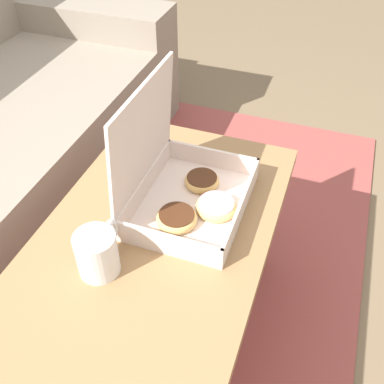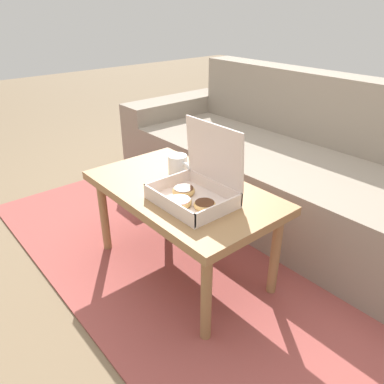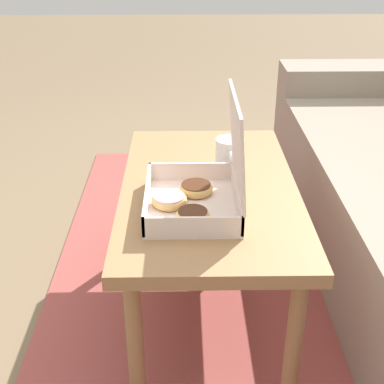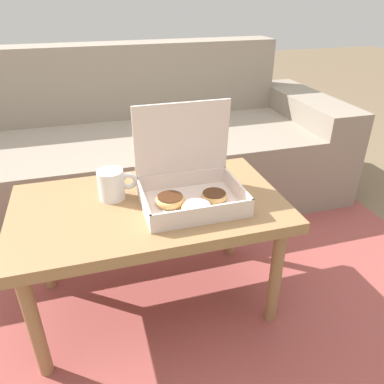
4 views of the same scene
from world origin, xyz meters
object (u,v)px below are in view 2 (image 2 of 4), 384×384
Objects in this scene: couch at (295,172)px; coffee_table at (182,198)px; coffee_mug at (178,166)px; pastry_box at (195,188)px.

coffee_table is at bearing -90.00° from couch.
coffee_mug is at bearing -97.73° from couch.
coffee_table is at bearing 165.87° from pastry_box.
coffee_table is (0.00, -0.90, 0.13)m from couch.
couch is at bearing 82.27° from coffee_mug.
couch is 2.69× the size of coffee_table.
coffee_mug is at bearing 148.25° from coffee_table.
pastry_box reaches higher than coffee_table.
coffee_mug is (-0.11, 0.07, 0.11)m from coffee_table.
couch reaches higher than pastry_box.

